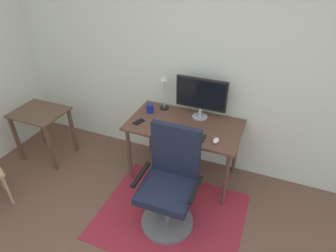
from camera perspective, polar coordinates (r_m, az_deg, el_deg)
wall_back at (r=3.27m, az=8.39°, el=11.67°), size 6.00×0.10×2.60m
area_rug at (r=3.19m, az=0.57°, el=-17.72°), size 1.51×1.24×0.01m
desk at (r=3.22m, az=3.32°, el=-0.81°), size 1.28×0.71×0.76m
monitor at (r=3.19m, az=6.77°, el=6.24°), size 0.59×0.18×0.49m
keyboard at (r=2.99m, az=3.53°, el=-1.66°), size 0.43×0.13×0.02m
computer_mouse at (r=2.92m, az=9.70°, el=-2.90°), size 0.06×0.10×0.03m
coffee_cup at (r=3.38m, az=-3.68°, el=3.60°), size 0.08×0.08×0.10m
cell_phone at (r=3.22m, az=-5.96°, el=0.85°), size 0.11×0.15×0.01m
desk_lamp at (r=3.34m, az=-0.78°, el=8.29°), size 0.11×0.11×0.44m
office_chair at (r=2.83m, az=0.35°, el=-12.41°), size 0.60×0.54×1.09m
side_table at (r=3.97m, az=-24.36°, el=1.06°), size 0.64×0.51×0.69m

